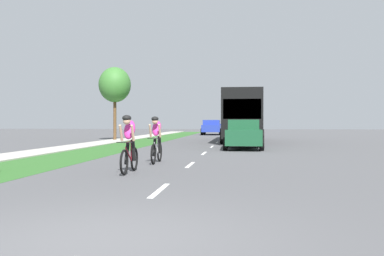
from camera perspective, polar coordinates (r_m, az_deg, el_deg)
ground_plane at (r=24.73m, az=2.94°, el=-2.42°), size 120.00×120.00×0.00m
grass_verge at (r=25.60m, az=-8.74°, el=-2.31°), size 2.85×70.00×0.01m
sidewalk_concrete at (r=26.34m, az=-13.75°, el=-2.24°), size 1.92×70.00×0.10m
lane_markings_center at (r=28.72m, az=3.47°, el=-1.97°), size 0.12×52.71×0.01m
cyclist_lead at (r=11.44m, az=-8.63°, el=-2.09°), size 0.42×1.72×1.58m
cyclist_trailing at (r=14.14m, az=-4.91°, el=-1.54°), size 0.42×1.72×1.58m
sedan_dark_green at (r=21.79m, az=7.07°, el=-0.84°), size 1.98×4.30×1.52m
bus_black at (r=30.51m, az=6.86°, el=1.90°), size 2.78×11.60×3.48m
pickup_blue at (r=46.22m, az=2.76°, el=0.09°), size 2.22×5.10×1.64m
street_tree_near at (r=32.57m, az=-10.56°, el=5.81°), size 2.45×2.45×5.62m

